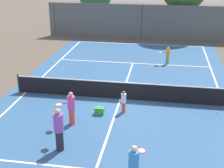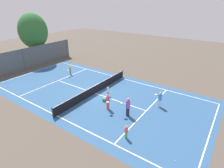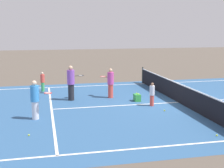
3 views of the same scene
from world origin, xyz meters
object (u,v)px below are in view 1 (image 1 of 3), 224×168
at_px(player_0, 167,55).
at_px(player_2, 134,166).
at_px(player_1, 59,129).
at_px(ball_crate, 99,111).
at_px(player_4, 124,101).
at_px(tennis_ball_2, 145,111).
at_px(tennis_ball_3, 217,112).
at_px(player_3, 71,108).
at_px(tennis_ball_0, 208,81).

xyz_separation_m(player_0, player_2, (-1.01, -13.74, 0.18)).
relative_size(player_1, ball_crate, 4.12).
height_order(player_4, tennis_ball_2, player_4).
distance_m(player_4, tennis_ball_3, 4.72).
bearing_deg(player_2, player_1, 150.60).
xyz_separation_m(player_2, tennis_ball_2, (-0.01, 5.75, -0.82)).
bearing_deg(tennis_ball_2, player_0, 82.71).
relative_size(player_0, player_1, 0.70).
height_order(player_1, ball_crate, player_1).
bearing_deg(player_1, player_0, 70.80).
relative_size(player_3, tennis_ball_3, 24.44).
height_order(player_3, tennis_ball_0, player_3).
xyz_separation_m(player_2, player_4, (-1.07, 5.52, -0.26)).
xyz_separation_m(player_0, player_3, (-4.30, -9.82, 0.17)).
height_order(player_1, tennis_ball_2, player_1).
distance_m(player_4, tennis_ball_0, 6.85).
relative_size(player_0, tennis_ball_0, 19.38).
bearing_deg(player_1, tennis_ball_0, 52.47).
xyz_separation_m(player_4, tennis_ball_2, (1.06, 0.24, -0.56)).
height_order(player_2, player_4, player_2).
relative_size(player_0, player_3, 0.79).
relative_size(ball_crate, tennis_ball_2, 6.77).
relative_size(player_2, player_4, 1.43).
xyz_separation_m(tennis_ball_0, tennis_ball_3, (-0.02, -4.24, 0.00)).
distance_m(player_0, player_4, 8.49).
xyz_separation_m(player_3, ball_crate, (1.07, 1.19, -0.65)).
relative_size(player_1, tennis_ball_3, 27.88).
height_order(player_3, ball_crate, player_3).
relative_size(player_1, tennis_ball_0, 27.88).
distance_m(player_2, player_3, 5.12).
xyz_separation_m(player_4, tennis_ball_3, (4.63, 0.78, -0.56)).
bearing_deg(player_3, tennis_ball_3, 19.12).
bearing_deg(tennis_ball_0, tennis_ball_3, -90.21).
bearing_deg(player_0, player_4, -104.22).
distance_m(ball_crate, tennis_ball_0, 7.93).
distance_m(player_1, tennis_ball_2, 5.15).
relative_size(player_4, tennis_ball_0, 17.51).
bearing_deg(ball_crate, tennis_ball_2, 16.16).
xyz_separation_m(player_2, tennis_ball_0, (3.57, 10.53, -0.82)).
bearing_deg(player_0, ball_crate, -110.52).
distance_m(player_2, ball_crate, 5.61).
bearing_deg(ball_crate, player_1, -105.68).
relative_size(player_0, ball_crate, 2.86).
distance_m(player_4, ball_crate, 1.28).
xyz_separation_m(player_1, tennis_ball_0, (6.72, 8.75, -0.91)).
height_order(player_3, tennis_ball_2, player_3).
distance_m(player_0, player_3, 10.72).
height_order(player_2, player_3, player_2).
bearing_deg(tennis_ball_0, player_0, 128.51).
xyz_separation_m(player_3, player_4, (2.22, 1.60, -0.24)).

